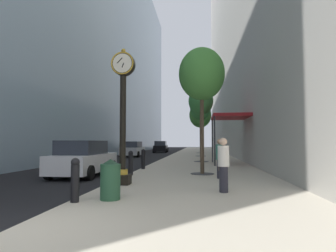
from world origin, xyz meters
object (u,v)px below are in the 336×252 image
at_px(bollard_nearest, 75,179).
at_px(street_tree_far, 200,115).
at_px(street_clock, 123,109).
at_px(street_tree_near, 202,75).
at_px(car_black_far, 161,147).
at_px(car_silver_near, 133,149).
at_px(bollard_third, 131,162).
at_px(pedestrian_by_clock, 220,158).
at_px(car_white_mid, 84,159).
at_px(street_tree_mid_far, 200,109).
at_px(trash_bin, 110,179).
at_px(bollard_fourth, 143,159).
at_px(street_tree_mid_near, 201,102).
at_px(pedestrian_walking, 223,164).

bearing_deg(bollard_nearest, street_tree_far, 84.16).
xyz_separation_m(street_clock, street_tree_near, (2.84, 3.59, 2.00)).
bearing_deg(car_black_far, street_clock, -84.56).
distance_m(street_tree_far, car_silver_near, 11.50).
relative_size(bollard_third, pedestrian_by_clock, 0.68).
xyz_separation_m(bollard_third, street_tree_far, (3.22, 25.67, 4.48)).
bearing_deg(pedestrian_by_clock, street_tree_far, 91.54).
bearing_deg(street_clock, car_white_mid, 130.02).
relative_size(street_tree_mid_far, trash_bin, 5.96).
bearing_deg(street_tree_mid_far, bollard_third, -100.49).
bearing_deg(street_tree_mid_far, car_silver_near, 174.82).
bearing_deg(street_tree_far, bollard_fourth, -98.05).
relative_size(street_tree_near, trash_bin, 5.69).
xyz_separation_m(bollard_third, car_black_far, (-2.78, 30.45, 0.12)).
relative_size(bollard_third, street_tree_mid_near, 0.19).
bearing_deg(street_tree_mid_near, trash_bin, -99.55).
relative_size(trash_bin, pedestrian_by_clock, 0.65).
bearing_deg(street_tree_near, street_tree_far, 90.00).
xyz_separation_m(street_tree_near, street_tree_mid_near, (0.00, 8.29, -0.13)).
relative_size(street_clock, pedestrian_by_clock, 3.00).
distance_m(car_silver_near, car_black_far, 12.48).
xyz_separation_m(street_tree_mid_near, street_tree_far, (0.00, 16.58, 0.50)).
relative_size(street_clock, car_black_far, 1.16).
relative_size(bollard_nearest, pedestrian_walking, 0.68).
distance_m(pedestrian_walking, car_silver_near, 23.46).
relative_size(bollard_third, street_tree_mid_far, 0.18).
relative_size(bollard_nearest, trash_bin, 1.05).
xyz_separation_m(bollard_nearest, street_tree_mid_near, (3.22, 14.89, 3.98)).
height_order(bollard_fourth, car_black_far, car_black_far).
distance_m(bollard_nearest, bollard_fourth, 8.70).
height_order(street_clock, pedestrian_by_clock, street_clock).
distance_m(street_tree_near, street_tree_mid_far, 16.58).
bearing_deg(bollard_third, street_tree_far, 82.85).
distance_m(street_tree_far, car_black_far, 8.83).
bearing_deg(street_tree_mid_near, bollard_third, -109.50).
distance_m(bollard_nearest, bollard_third, 5.80).
height_order(street_tree_mid_far, pedestrian_walking, street_tree_mid_far).
distance_m(pedestrian_by_clock, car_white_mid, 6.55).
relative_size(bollard_nearest, street_tree_mid_far, 0.18).
height_order(street_clock, street_tree_near, street_tree_near).
height_order(street_tree_mid_near, car_white_mid, street_tree_mid_near).
distance_m(street_clock, bollard_fourth, 6.08).
bearing_deg(car_white_mid, street_tree_mid_near, 56.14).
xyz_separation_m(street_tree_mid_near, pedestrian_by_clock, (0.71, -9.87, -3.70)).
bearing_deg(car_black_far, car_white_mid, -89.40).
xyz_separation_m(street_tree_mid_far, car_silver_near, (-7.43, 0.67, -4.30)).
bearing_deg(bollard_fourth, pedestrian_by_clock, -43.09).
distance_m(street_tree_mid_far, pedestrian_walking, 21.77).
bearing_deg(pedestrian_walking, street_tree_near, 96.94).
distance_m(trash_bin, car_black_far, 36.03).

